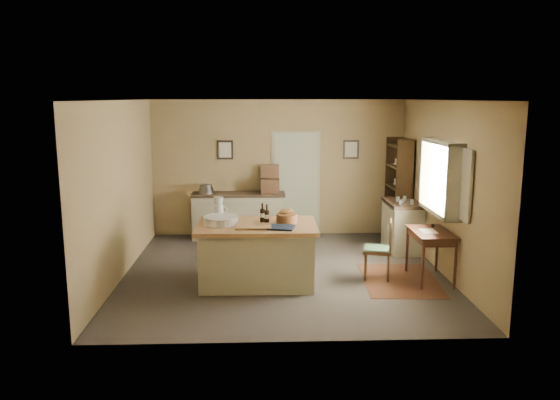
# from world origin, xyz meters

# --- Properties ---
(ground) EXTENTS (5.00, 5.00, 0.00)m
(ground) POSITION_xyz_m (0.00, 0.00, 0.00)
(ground) COLOR #4B433A
(ground) RESTS_ON ground
(wall_back) EXTENTS (5.00, 0.10, 2.70)m
(wall_back) POSITION_xyz_m (0.00, 2.50, 1.35)
(wall_back) COLOR #9C8255
(wall_back) RESTS_ON ground
(wall_front) EXTENTS (5.00, 0.10, 2.70)m
(wall_front) POSITION_xyz_m (0.00, -2.50, 1.35)
(wall_front) COLOR #9C8255
(wall_front) RESTS_ON ground
(wall_left) EXTENTS (0.10, 5.00, 2.70)m
(wall_left) POSITION_xyz_m (-2.50, 0.00, 1.35)
(wall_left) COLOR #9C8255
(wall_left) RESTS_ON ground
(wall_right) EXTENTS (0.10, 5.00, 2.70)m
(wall_right) POSITION_xyz_m (2.50, 0.00, 1.35)
(wall_right) COLOR #9C8255
(wall_right) RESTS_ON ground
(ceiling) EXTENTS (5.00, 5.00, 0.00)m
(ceiling) POSITION_xyz_m (0.00, 0.00, 2.70)
(ceiling) COLOR silver
(ceiling) RESTS_ON wall_back
(door) EXTENTS (0.97, 0.06, 2.11)m
(door) POSITION_xyz_m (0.35, 2.47, 1.05)
(door) COLOR #B8BFA0
(door) RESTS_ON ground
(framed_prints) EXTENTS (2.82, 0.02, 0.38)m
(framed_prints) POSITION_xyz_m (0.20, 2.48, 1.72)
(framed_prints) COLOR black
(framed_prints) RESTS_ON ground
(window) EXTENTS (0.25, 1.99, 1.12)m
(window) POSITION_xyz_m (2.42, -0.20, 1.55)
(window) COLOR #B5AD8C
(window) RESTS_ON ground
(work_island) EXTENTS (1.77, 1.16, 1.20)m
(work_island) POSITION_xyz_m (-0.43, -0.50, 0.48)
(work_island) COLOR #B5AD8C
(work_island) RESTS_ON ground
(sideboard) EXTENTS (1.82, 0.52, 1.18)m
(sideboard) POSITION_xyz_m (-0.78, 2.20, 0.48)
(sideboard) COLOR #B5AD8C
(sideboard) RESTS_ON ground
(rug) EXTENTS (1.20, 1.67, 0.01)m
(rug) POSITION_xyz_m (1.75, -0.44, 0.00)
(rug) COLOR #542E18
(rug) RESTS_ON ground
(writing_desk) EXTENTS (0.56, 0.91, 0.82)m
(writing_desk) POSITION_xyz_m (2.20, -0.44, 0.67)
(writing_desk) COLOR #341911
(writing_desk) RESTS_ON ground
(desk_chair) EXTENTS (0.50, 0.50, 0.90)m
(desk_chair) POSITION_xyz_m (1.41, -0.34, 0.45)
(desk_chair) COLOR #301F11
(desk_chair) RESTS_ON ground
(right_cabinet) EXTENTS (0.57, 1.02, 0.99)m
(right_cabinet) POSITION_xyz_m (2.20, 1.21, 0.46)
(right_cabinet) COLOR #B5AD8C
(right_cabinet) RESTS_ON ground
(shelving_unit) EXTENTS (0.34, 0.89, 1.98)m
(shelving_unit) POSITION_xyz_m (2.35, 1.97, 0.99)
(shelving_unit) COLOR #301F11
(shelving_unit) RESTS_ON ground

